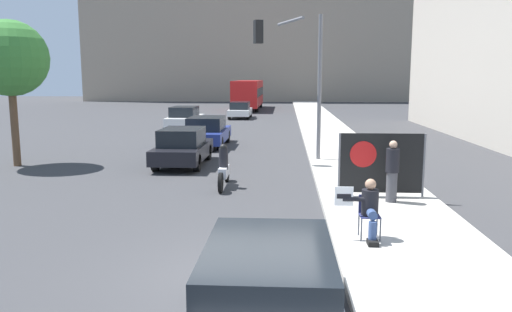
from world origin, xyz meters
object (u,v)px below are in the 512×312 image
object	(u,v)px
motorcycle_on_road	(224,169)
street_tree_near_curb	(10,59)
car_on_road_far_lane	(240,110)
traffic_light_pole	(297,63)
car_on_road_distant	(185,118)
city_bus_on_road	(248,93)
protest_banner	(381,163)
car_on_road_midblock	(207,131)
jogger_on_sidewalk	(392,171)
seated_protester	(369,207)
parked_car_curbside	(269,301)
car_on_road_nearest	(183,147)

from	to	relation	value
motorcycle_on_road	street_tree_near_curb	xyz separation A→B (m)	(-8.40, 3.26, 3.48)
car_on_road_far_lane	traffic_light_pole	bearing A→B (deg)	-79.18
car_on_road_distant	city_bus_on_road	world-z (taller)	city_bus_on_road
protest_banner	car_on_road_midblock	size ratio (longest dim) A/B	0.51
jogger_on_sidewalk	protest_banner	distance (m)	0.64
jogger_on_sidewalk	car_on_road_midblock	distance (m)	13.26
protest_banner	motorcycle_on_road	size ratio (longest dim) A/B	1.06
seated_protester	parked_car_curbside	xyz separation A→B (m)	(-1.86, -4.12, -0.09)
traffic_light_pole	street_tree_near_curb	size ratio (longest dim) A/B	1.02
car_on_road_far_lane	seated_protester	bearing A→B (deg)	-80.21
car_on_road_midblock	car_on_road_distant	xyz separation A→B (m)	(-2.77, 8.26, 0.01)
seated_protester	car_on_road_distant	world-z (taller)	car_on_road_distant
traffic_light_pole	car_on_road_distant	bearing A→B (deg)	118.13
protest_banner	car_on_road_nearest	bearing A→B (deg)	140.67
car_on_road_nearest	car_on_road_distant	xyz separation A→B (m)	(-2.70, 13.79, 0.01)
parked_car_curbside	car_on_road_distant	bearing A→B (deg)	103.47
parked_car_curbside	street_tree_near_curb	world-z (taller)	street_tree_near_curb
car_on_road_nearest	car_on_road_midblock	xyz separation A→B (m)	(0.07, 5.53, 0.01)
city_bus_on_road	protest_banner	bearing A→B (deg)	-80.57
motorcycle_on_road	street_tree_near_curb	size ratio (longest dim) A/B	0.40
car_on_road_far_lane	car_on_road_distant	bearing A→B (deg)	-108.21
jogger_on_sidewalk	parked_car_curbside	bearing A→B (deg)	64.49
jogger_on_sidewalk	car_on_road_far_lane	xyz separation A→B (m)	(-6.54, 28.47, -0.28)
parked_car_curbside	car_on_road_nearest	size ratio (longest dim) A/B	1.05
street_tree_near_curb	car_on_road_far_lane	bearing A→B (deg)	74.16
car_on_road_distant	protest_banner	bearing A→B (deg)	-64.26
parked_car_curbside	street_tree_near_curb	bearing A→B (deg)	128.50
traffic_light_pole	car_on_road_nearest	distance (m)	5.44
parked_car_curbside	motorcycle_on_road	distance (m)	9.61
traffic_light_pole	car_on_road_far_lane	distance (m)	22.57
seated_protester	car_on_road_nearest	world-z (taller)	car_on_road_nearest
seated_protester	city_bus_on_road	xyz separation A→B (m)	(-5.61, 42.94, 0.94)
car_on_road_nearest	car_on_road_far_lane	xyz separation A→B (m)	(0.17, 22.52, -0.03)
car_on_road_far_lane	jogger_on_sidewalk	bearing A→B (deg)	-77.06
seated_protester	protest_banner	distance (m)	3.83
car_on_road_distant	seated_protester	bearing A→B (deg)	-69.99
street_tree_near_curb	car_on_road_midblock	bearing A→B (deg)	43.04
parked_car_curbside	car_on_road_midblock	xyz separation A→B (m)	(-3.69, 18.71, 0.00)
seated_protester	street_tree_near_curb	distance (m)	15.09
seated_protester	traffic_light_pole	distance (m)	10.20
car_on_road_far_lane	motorcycle_on_road	bearing A→B (deg)	-85.91
protest_banner	car_on_road_distant	world-z (taller)	protest_banner
motorcycle_on_road	parked_car_curbside	bearing A→B (deg)	-79.74
motorcycle_on_road	car_on_road_distant	bearing A→B (deg)	105.17
car_on_road_nearest	street_tree_near_curb	bearing A→B (deg)	-175.77
jogger_on_sidewalk	car_on_road_far_lane	world-z (taller)	jogger_on_sidewalk
jogger_on_sidewalk	car_on_road_nearest	bearing A→B (deg)	-44.90
car_on_road_nearest	motorcycle_on_road	world-z (taller)	car_on_road_nearest
car_on_road_midblock	car_on_road_far_lane	size ratio (longest dim) A/B	1.07
car_on_road_far_lane	car_on_road_nearest	bearing A→B (deg)	-90.43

